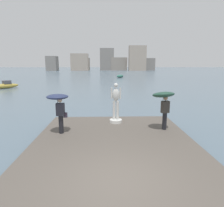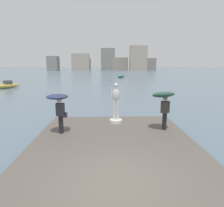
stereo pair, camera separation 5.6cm
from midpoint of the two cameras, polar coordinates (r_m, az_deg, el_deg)
ground_plane at (r=45.38m, az=-1.12°, el=6.53°), size 400.00×400.00×0.00m
pier at (r=8.08m, az=0.89°, el=-14.44°), size 7.05×10.10×0.40m
statue_white_figure at (r=11.30m, az=1.25°, el=-1.09°), size 0.70×0.70×2.26m
onlooker_left at (r=9.77m, az=-14.91°, el=0.36°), size 1.05×1.06×1.92m
onlooker_right at (r=10.27m, az=14.69°, el=1.26°), size 1.38×1.40×2.04m
boat_far at (r=35.07m, az=-27.92°, el=4.56°), size 3.52×3.95×1.19m
boat_leftward at (r=55.85m, az=2.61°, el=7.82°), size 2.81×3.60×0.82m
distant_skyline at (r=118.65m, az=-0.52°, el=11.82°), size 61.89×12.70×13.82m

